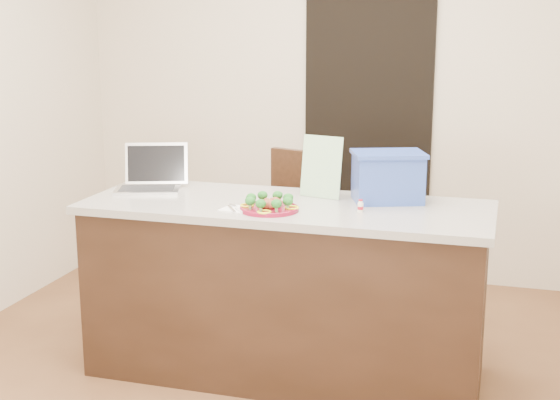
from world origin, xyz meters
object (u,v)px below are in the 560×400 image
(laptop, at_px, (152,177))
(blue_box, at_px, (388,177))
(plate, at_px, (269,208))
(napkin, at_px, (237,209))
(yogurt_bottle, at_px, (360,207))
(chair, at_px, (299,229))
(island, at_px, (286,289))

(laptop, distance_m, blue_box, 1.29)
(plate, bearing_deg, napkin, -171.69)
(yogurt_bottle, relative_size, blue_box, 0.14)
(plate, bearing_deg, yogurt_bottle, 13.81)
(yogurt_bottle, height_order, laptop, laptop)
(yogurt_bottle, relative_size, laptop, 0.15)
(napkin, distance_m, chair, 0.94)
(plate, relative_size, laptop, 0.71)
(chair, bearing_deg, island, -62.84)
(island, xyz_separation_m, napkin, (-0.20, -0.19, 0.46))
(yogurt_bottle, bearing_deg, plate, -166.19)
(blue_box, bearing_deg, island, -179.24)
(plate, height_order, chair, chair)
(blue_box, xyz_separation_m, chair, (-0.60, 0.49, -0.45))
(plate, distance_m, laptop, 0.83)
(napkin, xyz_separation_m, blue_box, (0.68, 0.38, 0.13))
(plate, distance_m, blue_box, 0.64)
(yogurt_bottle, distance_m, laptop, 1.21)
(plate, relative_size, chair, 0.27)
(island, distance_m, napkin, 0.54)
(plate, height_order, napkin, plate)
(napkin, relative_size, chair, 0.13)
(plate, relative_size, yogurt_bottle, 4.70)
(yogurt_bottle, distance_m, chair, 0.97)
(laptop, bearing_deg, napkin, -47.05)
(island, relative_size, laptop, 5.12)
(blue_box, bearing_deg, napkin, -171.15)
(plate, bearing_deg, laptop, 158.46)
(laptop, distance_m, chair, 0.96)
(island, xyz_separation_m, plate, (-0.03, -0.17, 0.47))
(napkin, height_order, blue_box, blue_box)
(napkin, relative_size, laptop, 0.35)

